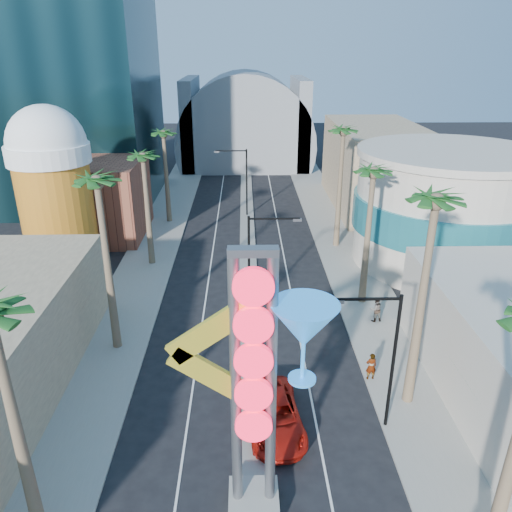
{
  "coord_description": "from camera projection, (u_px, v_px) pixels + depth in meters",
  "views": [
    {
      "loc": [
        -0.28,
        -12.99,
        19.06
      ],
      "look_at": [
        0.53,
        21.04,
        4.53
      ],
      "focal_mm": 35.0,
      "sensor_mm": 36.0,
      "label": 1
    }
  ],
  "objects": [
    {
      "name": "sidewalk_west",
      "position": [
        156.0,
        244.0,
        51.37
      ],
      "size": [
        5.0,
        100.0,
        0.15
      ],
      "primitive_type": "cube",
      "color": "gray",
      "rests_on": "ground"
    },
    {
      "name": "sidewalk_east",
      "position": [
        339.0,
        242.0,
        51.79
      ],
      "size": [
        5.0,
        100.0,
        0.15
      ],
      "primitive_type": "cube",
      "color": "gray",
      "rests_on": "ground"
    },
    {
      "name": "streetlight_2",
      "position": [
        385.0,
        351.0,
        25.04
      ],
      "size": [
        3.45,
        0.25,
        8.0
      ],
      "color": "black",
      "rests_on": "ground"
    },
    {
      "name": "pedestrian_a",
      "position": [
        371.0,
        366.0,
        30.19
      ],
      "size": [
        0.7,
        0.5,
        1.81
      ],
      "primitive_type": "imported",
      "rotation": [
        0.0,
        0.0,
        3.24
      ],
      "color": "gray",
      "rests_on": "sidewalk_east"
    },
    {
      "name": "palm_7",
      "position": [
        343.0,
        139.0,
        46.64
      ],
      "size": [
        2.4,
        2.4,
        12.7
      ],
      "color": "brown",
      "rests_on": "ground"
    },
    {
      "name": "turquoise_building",
      "position": [
        445.0,
        208.0,
        45.35
      ],
      "size": [
        16.6,
        16.6,
        10.6
      ],
      "color": "#BFB7A2",
      "rests_on": "ground"
    },
    {
      "name": "palm_6",
      "position": [
        373.0,
        181.0,
        35.96
      ],
      "size": [
        2.4,
        2.4,
        11.7
      ],
      "color": "brown",
      "rests_on": "ground"
    },
    {
      "name": "pedestrian_b",
      "position": [
        376.0,
        309.0,
        36.55
      ],
      "size": [
        1.08,
        0.93,
        1.94
      ],
      "primitive_type": "imported",
      "rotation": [
        0.0,
        0.0,
        3.37
      ],
      "color": "gray",
      "rests_on": "sidewalk_east"
    },
    {
      "name": "streetlight_1",
      "position": [
        242.0,
        176.0,
        57.96
      ],
      "size": [
        3.79,
        0.25,
        8.0
      ],
      "color": "black",
      "rests_on": "ground"
    },
    {
      "name": "brick_filler_west",
      "position": [
        95.0,
        199.0,
        52.45
      ],
      "size": [
        10.0,
        10.0,
        8.0
      ],
      "primitive_type": "cube",
      "color": "brown",
      "rests_on": "ground"
    },
    {
      "name": "beer_mug",
      "position": [
        53.0,
        183.0,
        43.56
      ],
      "size": [
        7.0,
        7.0,
        14.5
      ],
      "color": "#C7871A",
      "rests_on": "ground"
    },
    {
      "name": "palm_2",
      "position": [
        143.0,
        164.0,
        43.09
      ],
      "size": [
        2.4,
        2.4,
        11.2
      ],
      "color": "brown",
      "rests_on": "ground"
    },
    {
      "name": "neon_sign",
      "position": [
        274.0,
        373.0,
        19.3
      ],
      "size": [
        6.53,
        2.6,
        12.55
      ],
      "color": "gray",
      "rests_on": "ground"
    },
    {
      "name": "palm_5",
      "position": [
        434.0,
        216.0,
        24.4
      ],
      "size": [
        2.4,
        2.4,
        13.2
      ],
      "color": "brown",
      "rests_on": "ground"
    },
    {
      "name": "canopy",
      "position": [
        246.0,
        139.0,
        83.94
      ],
      "size": [
        22.0,
        16.0,
        22.0
      ],
      "color": "slate",
      "rests_on": "ground"
    },
    {
      "name": "streetlight_0",
      "position": [
        257.0,
        257.0,
        35.92
      ],
      "size": [
        3.79,
        0.25,
        8.0
      ],
      "color": "black",
      "rests_on": "ground"
    },
    {
      "name": "median",
      "position": [
        247.0,
        233.0,
        54.34
      ],
      "size": [
        1.6,
        84.0,
        0.15
      ],
      "primitive_type": "cube",
      "color": "gray",
      "rests_on": "ground"
    },
    {
      "name": "filler_east",
      "position": [
        375.0,
        166.0,
        61.95
      ],
      "size": [
        10.0,
        20.0,
        10.0
      ],
      "primitive_type": "cube",
      "color": "#927A5E",
      "rests_on": "ground"
    },
    {
      "name": "red_pickup",
      "position": [
        274.0,
        415.0,
        26.57
      ],
      "size": [
        3.36,
        6.28,
        1.68
      ],
      "primitive_type": "imported",
      "rotation": [
        0.0,
        0.0,
        0.1
      ],
      "color": "#B5170D",
      "rests_on": "ground"
    },
    {
      "name": "palm_3",
      "position": [
        164.0,
        139.0,
        54.13
      ],
      "size": [
        2.4,
        2.4,
        11.2
      ],
      "color": "brown",
      "rests_on": "ground"
    },
    {
      "name": "palm_1",
      "position": [
        98.0,
        194.0,
        29.69
      ],
      "size": [
        2.4,
        2.4,
        12.7
      ],
      "color": "brown",
      "rests_on": "ground"
    }
  ]
}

